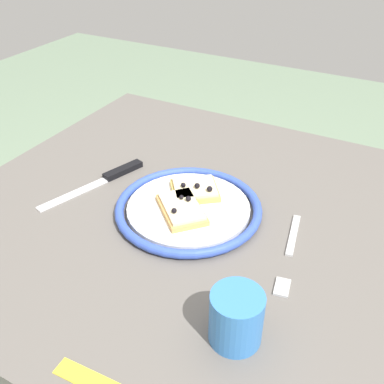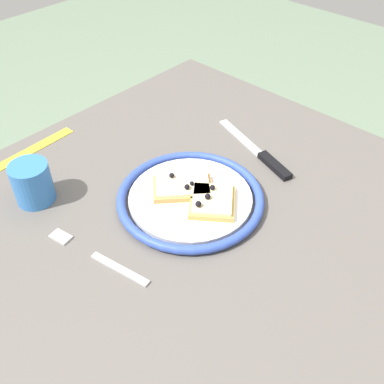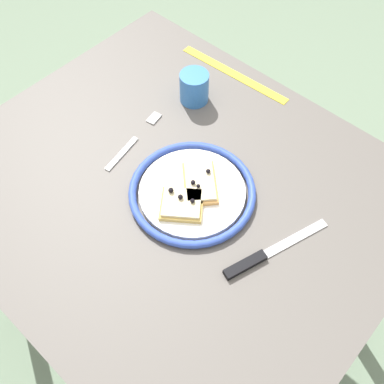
# 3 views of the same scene
# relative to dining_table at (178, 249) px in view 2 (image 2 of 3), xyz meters

# --- Properties ---
(dining_table) EXTENTS (0.96, 0.83, 0.74)m
(dining_table) POSITION_rel_dining_table_xyz_m (0.00, 0.00, 0.00)
(dining_table) COLOR #5B5651
(dining_table) RESTS_ON ground_plane
(plate) EXTENTS (0.27, 0.27, 0.02)m
(plate) POSITION_rel_dining_table_xyz_m (0.05, 0.01, 0.10)
(plate) COLOR white
(plate) RESTS_ON dining_table
(pizza_slice_near) EXTENTS (0.13, 0.12, 0.03)m
(pizza_slice_near) POSITION_rel_dining_table_xyz_m (0.05, 0.03, 0.11)
(pizza_slice_near) COLOR tan
(pizza_slice_near) RESTS_ON plate
(pizza_slice_far) EXTENTS (0.12, 0.12, 0.03)m
(pizza_slice_far) POSITION_rel_dining_table_xyz_m (0.06, -0.03, 0.11)
(pizza_slice_far) COLOR tan
(pizza_slice_far) RESTS_ON plate
(knife) EXTENTS (0.09, 0.23, 0.01)m
(knife) POSITION_rel_dining_table_xyz_m (0.24, -0.02, 0.09)
(knife) COLOR silver
(knife) RESTS_ON dining_table
(fork) EXTENTS (0.05, 0.20, 0.00)m
(fork) POSITION_rel_dining_table_xyz_m (-0.15, 0.03, 0.09)
(fork) COLOR #BABABA
(fork) RESTS_ON dining_table
(cup) EXTENTS (0.07, 0.07, 0.08)m
(cup) POSITION_rel_dining_table_xyz_m (-0.14, 0.22, 0.13)
(cup) COLOR #3372BF
(cup) RESTS_ON dining_table
(measuring_tape) EXTENTS (0.32, 0.04, 0.00)m
(measuring_tape) POSITION_rel_dining_table_xyz_m (-0.13, 0.36, 0.09)
(measuring_tape) COLOR yellow
(measuring_tape) RESTS_ON dining_table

